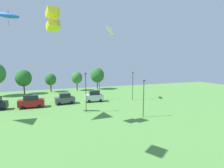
{
  "coord_description": "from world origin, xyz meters",
  "views": [
    {
      "loc": [
        -3.82,
        1.2,
        8.91
      ],
      "look_at": [
        1.16,
        14.64,
        7.06
      ],
      "focal_mm": 28.0,
      "sensor_mm": 36.0,
      "label": 1
    }
  ],
  "objects_px": {
    "kite_flying_5": "(8,15)",
    "parked_car_second_from_left": "(31,101)",
    "kite_flying_3": "(110,31)",
    "treeline_tree_2": "(24,78)",
    "kite_flying_4": "(53,19)",
    "parked_car_rightmost_in_row": "(94,96)",
    "treeline_tree_3": "(51,79)",
    "light_post_2": "(86,90)",
    "treeline_tree_4": "(77,78)",
    "parked_car_third_from_left": "(65,99)",
    "light_post_1": "(133,84)",
    "light_post_3": "(99,85)",
    "light_post_0": "(144,96)",
    "treeline_tree_5": "(97,75)"
  },
  "relations": [
    {
      "from": "kite_flying_5",
      "to": "parked_car_second_from_left",
      "type": "bearing_deg",
      "value": 59.21
    },
    {
      "from": "kite_flying_3",
      "to": "treeline_tree_2",
      "type": "height_order",
      "value": "kite_flying_3"
    },
    {
      "from": "kite_flying_4",
      "to": "parked_car_rightmost_in_row",
      "type": "xyz_separation_m",
      "value": [
        8.59,
        12.46,
        -13.16
      ]
    },
    {
      "from": "parked_car_second_from_left",
      "to": "treeline_tree_3",
      "type": "bearing_deg",
      "value": 77.03
    },
    {
      "from": "light_post_2",
      "to": "treeline_tree_4",
      "type": "height_order",
      "value": "light_post_2"
    },
    {
      "from": "parked_car_third_from_left",
      "to": "treeline_tree_2",
      "type": "distance_m",
      "value": 18.51
    },
    {
      "from": "parked_car_rightmost_in_row",
      "to": "light_post_2",
      "type": "xyz_separation_m",
      "value": [
        -3.41,
        -7.45,
        2.68
      ]
    },
    {
      "from": "kite_flying_3",
      "to": "parked_car_rightmost_in_row",
      "type": "bearing_deg",
      "value": -169.76
    },
    {
      "from": "light_post_1",
      "to": "treeline_tree_4",
      "type": "relative_size",
      "value": 1.13
    },
    {
      "from": "light_post_3",
      "to": "light_post_0",
      "type": "bearing_deg",
      "value": -78.39
    },
    {
      "from": "treeline_tree_4",
      "to": "light_post_1",
      "type": "bearing_deg",
      "value": -61.42
    },
    {
      "from": "kite_flying_3",
      "to": "kite_flying_4",
      "type": "distance_m",
      "value": 18.38
    },
    {
      "from": "treeline_tree_2",
      "to": "parked_car_rightmost_in_row",
      "type": "bearing_deg",
      "value": -45.05
    },
    {
      "from": "parked_car_second_from_left",
      "to": "light_post_3",
      "type": "relative_size",
      "value": 0.78
    },
    {
      "from": "kite_flying_3",
      "to": "light_post_0",
      "type": "height_order",
      "value": "kite_flying_3"
    },
    {
      "from": "kite_flying_5",
      "to": "parked_car_third_from_left",
      "type": "xyz_separation_m",
      "value": [
        8.64,
        4.73,
        -15.02
      ]
    },
    {
      "from": "kite_flying_5",
      "to": "treeline_tree_4",
      "type": "distance_m",
      "value": 28.26
    },
    {
      "from": "kite_flying_3",
      "to": "kite_flying_4",
      "type": "bearing_deg",
      "value": -133.92
    },
    {
      "from": "light_post_2",
      "to": "kite_flying_4",
      "type": "bearing_deg",
      "value": -135.98
    },
    {
      "from": "light_post_0",
      "to": "parked_car_rightmost_in_row",
      "type": "bearing_deg",
      "value": 109.0
    },
    {
      "from": "light_post_3",
      "to": "treeline_tree_5",
      "type": "xyz_separation_m",
      "value": [
        3.93,
        15.9,
        1.11
      ]
    },
    {
      "from": "light_post_0",
      "to": "light_post_2",
      "type": "bearing_deg",
      "value": 143.42
    },
    {
      "from": "parked_car_second_from_left",
      "to": "parked_car_third_from_left",
      "type": "bearing_deg",
      "value": 7.83
    },
    {
      "from": "treeline_tree_2",
      "to": "treeline_tree_4",
      "type": "height_order",
      "value": "treeline_tree_2"
    },
    {
      "from": "treeline_tree_5",
      "to": "parked_car_rightmost_in_row",
      "type": "bearing_deg",
      "value": -107.86
    },
    {
      "from": "parked_car_second_from_left",
      "to": "treeline_tree_2",
      "type": "relative_size",
      "value": 0.7
    },
    {
      "from": "parked_car_third_from_left",
      "to": "treeline_tree_4",
      "type": "bearing_deg",
      "value": 68.74
    },
    {
      "from": "light_post_2",
      "to": "light_post_1",
      "type": "bearing_deg",
      "value": 26.37
    },
    {
      "from": "light_post_1",
      "to": "parked_car_rightmost_in_row",
      "type": "bearing_deg",
      "value": 171.05
    },
    {
      "from": "light_post_3",
      "to": "light_post_1",
      "type": "bearing_deg",
      "value": -20.25
    },
    {
      "from": "kite_flying_3",
      "to": "treeline_tree_5",
      "type": "xyz_separation_m",
      "value": [
        1.41,
        16.43,
        -11.18
      ]
    },
    {
      "from": "parked_car_second_from_left",
      "to": "kite_flying_5",
      "type": "bearing_deg",
      "value": -121.13
    },
    {
      "from": "kite_flying_3",
      "to": "parked_car_rightmost_in_row",
      "type": "relative_size",
      "value": 0.74
    },
    {
      "from": "light_post_1",
      "to": "treeline_tree_4",
      "type": "xyz_separation_m",
      "value": [
        -9.93,
        18.23,
        0.28
      ]
    },
    {
      "from": "treeline_tree_2",
      "to": "treeline_tree_5",
      "type": "relative_size",
      "value": 0.97
    },
    {
      "from": "treeline_tree_3",
      "to": "treeline_tree_4",
      "type": "bearing_deg",
      "value": -0.71
    },
    {
      "from": "parked_car_third_from_left",
      "to": "light_post_0",
      "type": "xyz_separation_m",
      "value": [
        10.99,
        -13.61,
        2.3
      ]
    },
    {
      "from": "kite_flying_3",
      "to": "light_post_1",
      "type": "bearing_deg",
      "value": -24.42
    },
    {
      "from": "treeline_tree_3",
      "to": "treeline_tree_5",
      "type": "relative_size",
      "value": 0.79
    },
    {
      "from": "light_post_3",
      "to": "treeline_tree_4",
      "type": "distance_m",
      "value": 15.82
    },
    {
      "from": "kite_flying_3",
      "to": "parked_car_second_from_left",
      "type": "xyz_separation_m",
      "value": [
        -16.86,
        -1.46,
        -14.5
      ]
    },
    {
      "from": "treeline_tree_2",
      "to": "parked_car_third_from_left",
      "type": "bearing_deg",
      "value": -58.94
    },
    {
      "from": "light_post_1",
      "to": "light_post_3",
      "type": "bearing_deg",
      "value": 159.75
    },
    {
      "from": "kite_flying_4",
      "to": "light_post_2",
      "type": "distance_m",
      "value": 12.72
    },
    {
      "from": "kite_flying_3",
      "to": "treeline_tree_2",
      "type": "xyz_separation_m",
      "value": [
        -19.88,
        15.05,
        -11.28
      ]
    },
    {
      "from": "kite_flying_4",
      "to": "kite_flying_5",
      "type": "relative_size",
      "value": 0.78
    },
    {
      "from": "parked_car_third_from_left",
      "to": "light_post_1",
      "type": "distance_m",
      "value": 15.48
    },
    {
      "from": "parked_car_second_from_left",
      "to": "treeline_tree_3",
      "type": "xyz_separation_m",
      "value": [
        3.96,
        17.66,
        2.49
      ]
    },
    {
      "from": "parked_car_third_from_left",
      "to": "treeline_tree_3",
      "type": "bearing_deg",
      "value": 94.46
    },
    {
      "from": "kite_flying_5",
      "to": "treeline_tree_4",
      "type": "height_order",
      "value": "kite_flying_5"
    }
  ]
}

